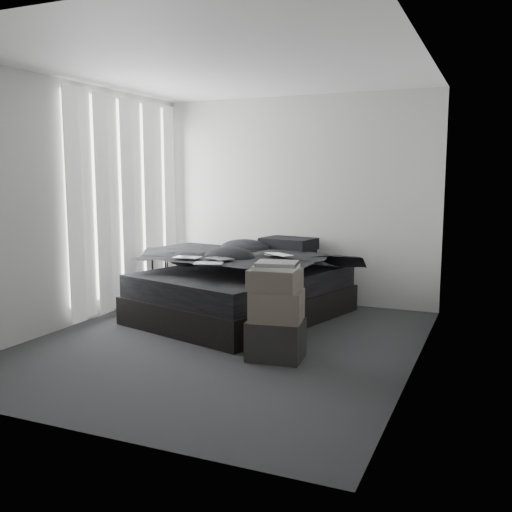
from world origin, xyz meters
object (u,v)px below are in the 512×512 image
at_px(laptop, 275,248).
at_px(side_stand, 167,278).
at_px(box_lower, 276,340).
at_px(bed, 243,304).

xyz_separation_m(laptop, side_stand, (-1.67, 0.43, -0.52)).
bearing_deg(box_lower, laptop, 111.88).
bearing_deg(side_stand, laptop, -14.44).
height_order(bed, side_stand, side_stand).
relative_size(side_stand, box_lower, 1.28).
height_order(side_stand, box_lower, side_stand).
bearing_deg(laptop, side_stand, -160.56).
relative_size(bed, laptop, 6.24).
distance_m(side_stand, box_lower, 2.71).
bearing_deg(side_stand, box_lower, -37.29).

